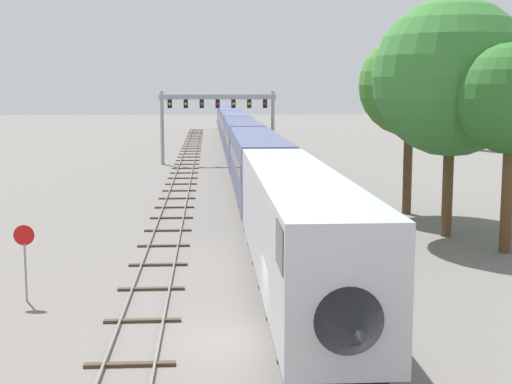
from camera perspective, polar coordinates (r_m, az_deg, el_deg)
ground_plane at (r=23.63m, az=-0.57°, el=-11.35°), size 400.00×400.00×0.00m
track_main at (r=82.69m, az=-1.44°, el=2.63°), size 2.60×200.00×0.16m
track_near at (r=62.79m, az=-5.75°, el=0.87°), size 2.60×160.00×0.16m
passenger_train at (r=82.15m, az=-1.44°, el=4.37°), size 3.04×131.73×4.80m
signal_gantry at (r=76.90m, az=-2.98°, el=6.35°), size 12.10×0.49×7.55m
stop_sign at (r=28.50m, az=-17.44°, el=-4.44°), size 0.76×0.08×2.88m
trackside_tree_left at (r=46.81m, az=11.81°, el=8.05°), size 6.31×6.31×11.19m
trackside_tree_mid at (r=40.02m, az=14.88°, el=8.54°), size 8.24×8.24×12.53m
trackside_tree_right at (r=36.77m, az=19.16°, el=6.75°), size 5.23×5.23×9.98m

